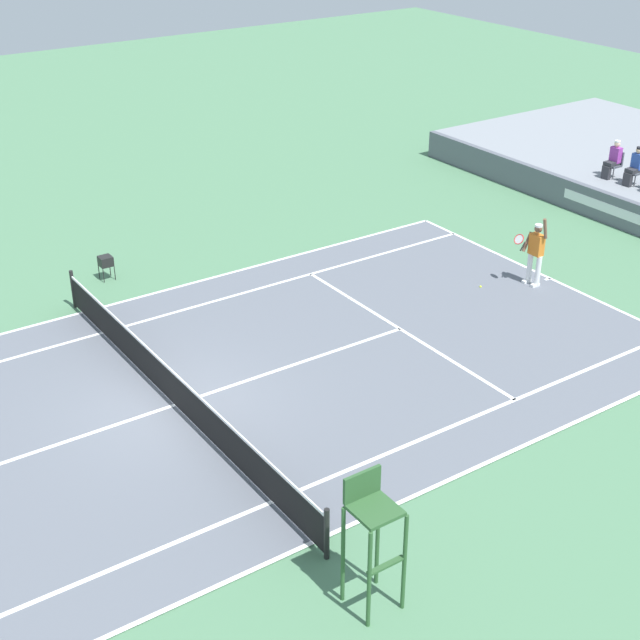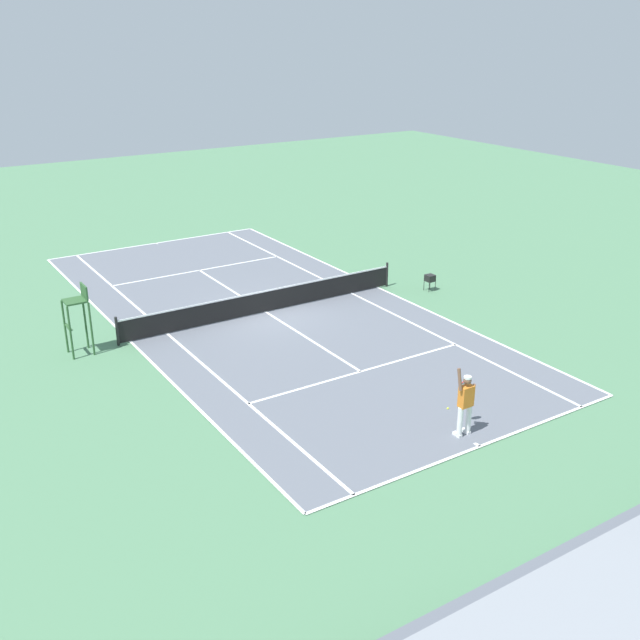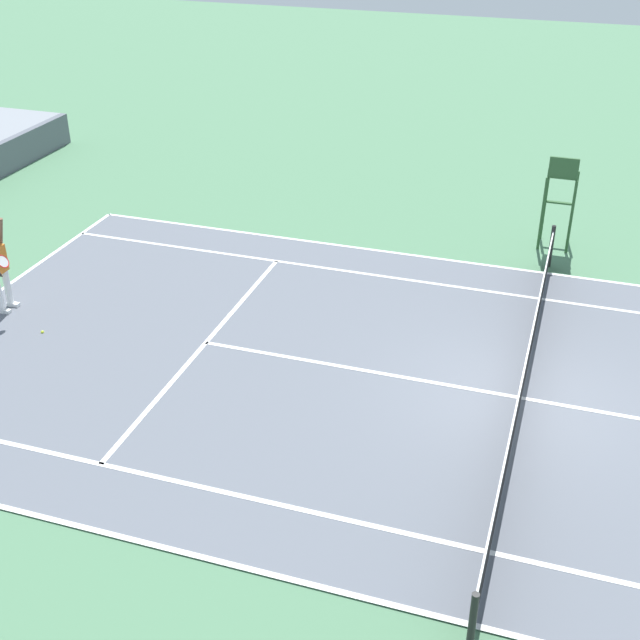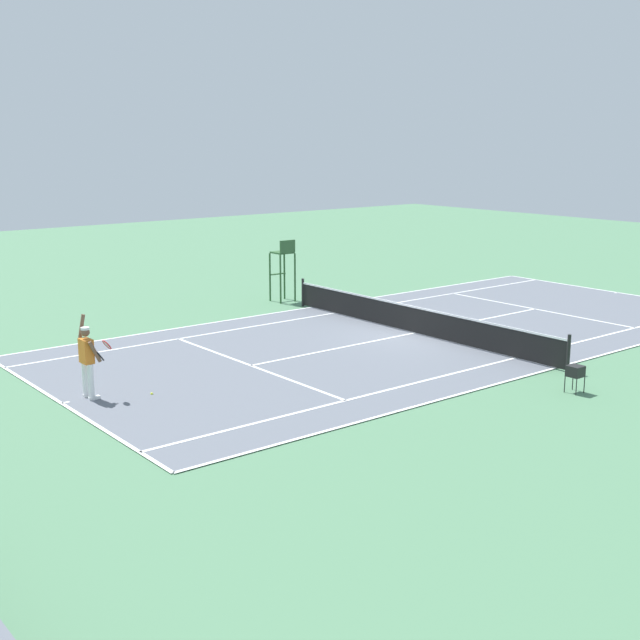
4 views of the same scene
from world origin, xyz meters
The scene contains 7 objects.
ground_plane centered at (0.00, 0.00, 0.00)m, with size 80.00×80.00×0.00m, color #4C7A56.
court centered at (0.00, 0.00, 0.01)m, with size 11.08×23.88×0.03m.
net centered at (0.00, 0.00, 0.52)m, with size 11.98×0.10×1.07m.
tennis_player centered at (-0.04, 11.19, 0.99)m, with size 0.76×0.63×2.08m.
tennis_ball centered at (-0.69, 9.84, 0.03)m, with size 0.07×0.07×0.07m, color #D1E533.
umpire_chair centered at (7.18, 0.00, 1.56)m, with size 0.77×0.77×2.44m.
ball_hopper centered at (-7.15, 1.42, 0.57)m, with size 0.36×0.36×0.70m.
Camera 4 is at (-18.92, 19.04, 6.25)m, focal length 46.95 mm.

